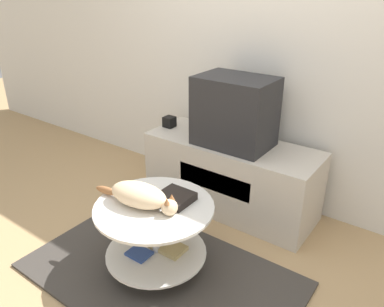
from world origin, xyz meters
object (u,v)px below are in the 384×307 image
(speaker, at_px, (169,122))
(tv, at_px, (235,112))
(dvd_box, at_px, (175,198))
(cat, at_px, (140,196))

(speaker, bearing_deg, tv, -0.66)
(tv, xyz_separation_m, dvd_box, (0.06, -0.80, -0.32))
(speaker, distance_m, dvd_box, 1.07)
(dvd_box, distance_m, cat, 0.21)
(speaker, xyz_separation_m, cat, (0.56, -0.96, -0.06))
(tv, distance_m, dvd_box, 0.86)
(tv, bearing_deg, dvd_box, -85.47)
(tv, distance_m, cat, 1.00)
(cat, bearing_deg, speaker, 112.25)
(tv, bearing_deg, speaker, 179.34)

